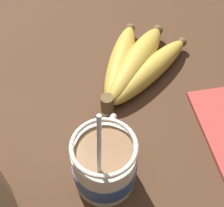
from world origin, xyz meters
The scene contains 3 objects.
table centered at (0.00, 0.00, 1.60)cm, with size 100.88×100.88×3.20cm.
coffee_mug centered at (-2.91, 0.62, 7.22)cm, with size 11.75×8.46×16.98cm.
banana_bunch centered at (17.82, -0.75, 5.31)cm, with size 21.86×14.47×4.57cm.
Camera 1 is at (-21.12, -3.65, 43.93)cm, focal length 50.00 mm.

